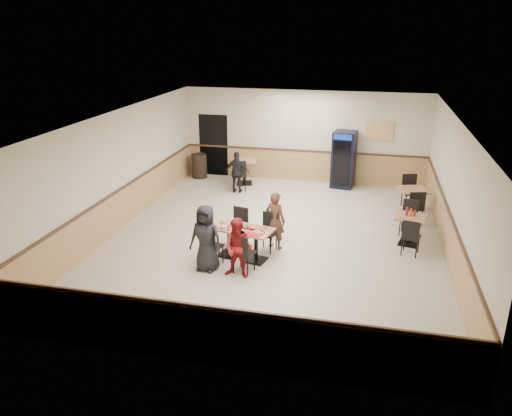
% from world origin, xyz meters
% --- Properties ---
extents(ground, '(10.00, 10.00, 0.00)m').
position_xyz_m(ground, '(0.00, 0.00, 0.00)').
color(ground, beige).
rests_on(ground, ground).
extents(room_shell, '(10.00, 10.00, 10.00)m').
position_xyz_m(room_shell, '(1.78, 2.55, 0.58)').
color(room_shell, silver).
rests_on(room_shell, ground).
extents(main_table, '(1.48, 0.97, 0.73)m').
position_xyz_m(main_table, '(-0.50, -1.20, 0.48)').
color(main_table, black).
rests_on(main_table, ground).
extents(main_chairs, '(1.53, 1.82, 0.92)m').
position_xyz_m(main_chairs, '(-0.54, -1.19, 0.46)').
color(main_chairs, black).
rests_on(main_chairs, ground).
extents(diner_woman_left, '(0.77, 0.56, 1.46)m').
position_xyz_m(diner_woman_left, '(-1.11, -1.91, 0.73)').
color(diner_woman_left, black).
rests_on(diner_woman_left, ground).
extents(diner_woman_right, '(0.68, 0.55, 1.30)m').
position_xyz_m(diner_woman_right, '(-0.35, -2.08, 0.65)').
color(diner_woman_right, maroon).
rests_on(diner_woman_right, ground).
extents(diner_man_opposite, '(0.59, 0.48, 1.38)m').
position_xyz_m(diner_man_opposite, '(0.11, -0.50, 0.69)').
color(diner_man_opposite, '#4F2E22').
rests_on(diner_man_opposite, ground).
extents(lone_diner, '(0.77, 0.33, 1.30)m').
position_xyz_m(lone_diner, '(-1.81, 3.28, 0.65)').
color(lone_diner, black).
rests_on(lone_diner, ground).
extents(tabletop_clutter, '(1.21, 0.68, 0.12)m').
position_xyz_m(tabletop_clutter, '(-0.50, -1.26, 0.75)').
color(tabletop_clutter, red).
rests_on(tabletop_clutter, main_table).
extents(side_table_near, '(0.80, 0.80, 0.71)m').
position_xyz_m(side_table_near, '(3.20, 0.42, 0.47)').
color(side_table_near, black).
rests_on(side_table_near, ground).
extents(side_table_near_chair_south, '(0.50, 0.50, 0.90)m').
position_xyz_m(side_table_near_chair_south, '(3.20, -0.15, 0.45)').
color(side_table_near_chair_south, black).
rests_on(side_table_near_chair_south, ground).
extents(side_table_near_chair_north, '(0.50, 0.50, 0.90)m').
position_xyz_m(side_table_near_chair_north, '(3.20, 0.99, 0.45)').
color(side_table_near_chair_north, black).
rests_on(side_table_near_chair_north, ground).
extents(side_table_far, '(0.89, 0.89, 0.78)m').
position_xyz_m(side_table_far, '(3.37, 2.37, 0.52)').
color(side_table_far, black).
rests_on(side_table_far, ground).
extents(side_table_far_chair_south, '(0.56, 0.56, 0.99)m').
position_xyz_m(side_table_far_chair_south, '(3.37, 1.74, 0.50)').
color(side_table_far_chair_south, black).
rests_on(side_table_far_chair_south, ground).
extents(side_table_far_chair_north, '(0.56, 0.56, 0.99)m').
position_xyz_m(side_table_far_chair_north, '(3.37, 2.99, 0.50)').
color(side_table_far_chair_north, black).
rests_on(side_table_far_chair_north, ground).
extents(condiment_caddy, '(0.23, 0.06, 0.20)m').
position_xyz_m(condiment_caddy, '(3.17, 0.47, 0.80)').
color(condiment_caddy, red).
rests_on(condiment_caddy, side_table_near).
extents(back_table, '(0.92, 0.92, 0.81)m').
position_xyz_m(back_table, '(-1.81, 4.20, 0.54)').
color(back_table, black).
rests_on(back_table, ground).
extents(back_table_chair_lone, '(0.58, 0.58, 1.03)m').
position_xyz_m(back_table_chair_lone, '(-1.81, 3.55, 0.52)').
color(back_table_chair_lone, black).
rests_on(back_table_chair_lone, ground).
extents(pepsi_cooler, '(0.78, 0.79, 1.82)m').
position_xyz_m(pepsi_cooler, '(1.36, 4.59, 0.91)').
color(pepsi_cooler, black).
rests_on(pepsi_cooler, ground).
extents(trash_bin, '(0.52, 0.52, 0.82)m').
position_xyz_m(trash_bin, '(-3.49, 4.55, 0.41)').
color(trash_bin, black).
rests_on(trash_bin, ground).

